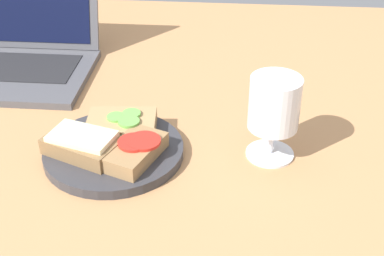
% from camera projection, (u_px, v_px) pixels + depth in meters
% --- Properties ---
extents(wooden_table, '(1.40, 1.40, 0.03)m').
position_uv_depth(wooden_table, '(139.00, 161.00, 0.85)').
color(wooden_table, '#B27F51').
rests_on(wooden_table, ground).
extents(plate, '(0.22, 0.22, 0.02)m').
position_uv_depth(plate, '(114.00, 151.00, 0.83)').
color(plate, '#333338').
rests_on(plate, wooden_table).
extents(sandwich_with_tomato, '(0.10, 0.12, 0.03)m').
position_uv_depth(sandwich_with_tomato, '(134.00, 150.00, 0.80)').
color(sandwich_with_tomato, '#937047').
rests_on(sandwich_with_tomato, plate).
extents(sandwich_with_cucumber, '(0.11, 0.09, 0.03)m').
position_uv_depth(sandwich_with_cucumber, '(122.00, 124.00, 0.86)').
color(sandwich_with_cucumber, '#A88456').
rests_on(sandwich_with_cucumber, plate).
extents(sandwich_with_cheese, '(0.13, 0.11, 0.03)m').
position_uv_depth(sandwich_with_cheese, '(83.00, 144.00, 0.81)').
color(sandwich_with_cheese, brown).
rests_on(sandwich_with_cheese, plate).
extents(wine_glass, '(0.08, 0.08, 0.13)m').
position_uv_depth(wine_glass, '(274.00, 108.00, 0.79)').
color(wine_glass, white).
rests_on(wine_glass, wooden_table).
extents(laptop, '(0.34, 0.28, 0.19)m').
position_uv_depth(laptop, '(9.00, 49.00, 1.08)').
color(laptop, '#4C4C51').
rests_on(laptop, wooden_table).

